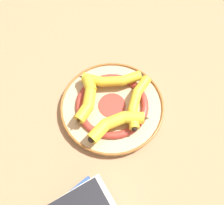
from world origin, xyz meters
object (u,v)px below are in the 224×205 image
(banana_c, at_px, (87,100))
(banana_d, at_px, (111,80))
(decorative_bowl, at_px, (112,106))
(banana_a, at_px, (137,100))
(banana_b, at_px, (117,123))

(banana_c, relative_size, banana_d, 0.79)
(decorative_bowl, distance_m, banana_a, 0.09)
(banana_b, distance_m, banana_c, 0.12)
(banana_c, height_order, banana_d, banana_c)
(banana_a, distance_m, banana_d, 0.11)
(decorative_bowl, distance_m, banana_b, 0.09)
(banana_a, height_order, banana_c, banana_c)
(banana_c, bearing_deg, banana_a, -84.39)
(banana_a, bearing_deg, banana_d, -117.53)
(banana_b, height_order, banana_d, banana_b)
(banana_b, distance_m, banana_d, 0.16)
(banana_c, bearing_deg, banana_d, -38.38)
(decorative_bowl, xyz_separation_m, banana_c, (0.05, 0.06, 0.04))
(decorative_bowl, bearing_deg, banana_a, -127.30)
(banana_a, relative_size, banana_b, 0.90)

